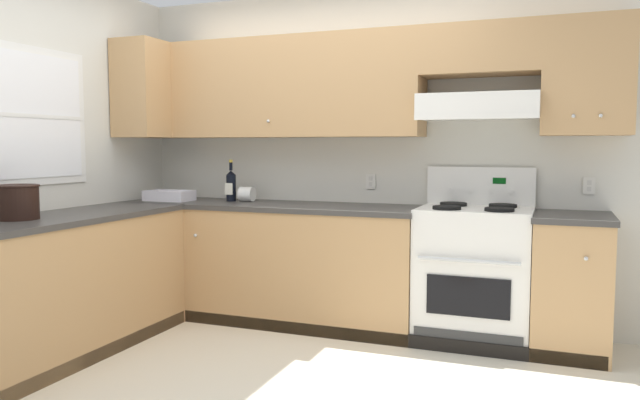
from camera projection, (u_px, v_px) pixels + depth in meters
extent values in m
plane|color=beige|center=(233.00, 381.00, 3.56)|extent=(7.04, 7.04, 0.00)
cube|color=silver|center=(386.00, 156.00, 4.79)|extent=(4.68, 0.12, 2.55)
cube|color=tan|center=(278.00, 88.00, 4.81)|extent=(2.27, 0.34, 0.76)
cube|color=tan|center=(587.00, 77.00, 4.02)|extent=(0.56, 0.34, 0.76)
cube|color=tan|center=(481.00, 50.00, 4.24)|extent=(0.80, 0.34, 0.34)
cube|color=white|center=(479.00, 107.00, 4.24)|extent=(0.80, 0.46, 0.17)
cube|color=white|center=(475.00, 116.00, 4.04)|extent=(0.80, 0.03, 0.04)
sphere|color=silver|center=(268.00, 121.00, 4.66)|extent=(0.02, 0.02, 0.02)
sphere|color=silver|center=(573.00, 116.00, 3.90)|extent=(0.02, 0.02, 0.02)
sphere|color=silver|center=(601.00, 116.00, 3.84)|extent=(0.02, 0.02, 0.02)
cube|color=silver|center=(371.00, 181.00, 4.77)|extent=(0.08, 0.01, 0.12)
cube|color=silver|center=(370.00, 178.00, 4.77)|extent=(0.03, 0.00, 0.03)
cube|color=silver|center=(370.00, 184.00, 4.77)|extent=(0.03, 0.00, 0.03)
cube|color=silver|center=(589.00, 186.00, 4.22)|extent=(0.08, 0.01, 0.12)
cube|color=silver|center=(589.00, 183.00, 4.21)|extent=(0.03, 0.00, 0.03)
cube|color=silver|center=(589.00, 189.00, 4.22)|extent=(0.03, 0.00, 0.03)
cube|color=silver|center=(24.00, 157.00, 4.12)|extent=(0.12, 4.00, 2.55)
cube|color=white|center=(28.00, 116.00, 4.07)|extent=(0.04, 1.00, 0.92)
cube|color=white|center=(30.00, 116.00, 4.06)|extent=(0.01, 0.90, 0.82)
cube|color=white|center=(31.00, 116.00, 4.06)|extent=(0.01, 0.90, 0.02)
cube|color=tan|center=(153.00, 91.00, 5.01)|extent=(0.34, 0.64, 0.76)
cube|color=tan|center=(270.00, 264.00, 4.81)|extent=(2.34, 0.61, 0.87)
cube|color=#3D3A38|center=(269.00, 206.00, 4.77)|extent=(2.36, 0.63, 0.04)
cube|color=tan|center=(571.00, 287.00, 4.03)|extent=(0.47, 0.61, 0.87)
cube|color=#3D3A38|center=(573.00, 217.00, 3.99)|extent=(0.50, 0.63, 0.04)
cube|color=black|center=(333.00, 331.00, 4.36)|extent=(3.54, 0.06, 0.09)
sphere|color=silver|center=(195.00, 235.00, 4.66)|extent=(0.03, 0.03, 0.03)
sphere|color=silver|center=(586.00, 259.00, 3.69)|extent=(0.03, 0.03, 0.03)
cube|color=tan|center=(61.00, 289.00, 3.96)|extent=(0.61, 1.89, 0.87)
cube|color=#3D3A38|center=(58.00, 219.00, 3.92)|extent=(0.63, 1.91, 0.04)
cube|color=black|center=(97.00, 354.00, 3.89)|extent=(0.06, 1.85, 0.09)
cube|color=white|center=(474.00, 276.00, 4.25)|extent=(0.76, 0.58, 0.91)
cube|color=black|center=(468.00, 297.00, 3.99)|extent=(0.53, 0.01, 0.26)
cylinder|color=silver|center=(468.00, 261.00, 3.94)|extent=(0.65, 0.02, 0.02)
cube|color=#333333|center=(467.00, 340.00, 4.01)|extent=(0.70, 0.01, 0.11)
cube|color=white|center=(475.00, 210.00, 4.21)|extent=(0.76, 0.58, 0.02)
cube|color=white|center=(480.00, 187.00, 4.46)|extent=(0.76, 0.04, 0.29)
cube|color=#053F0C|center=(499.00, 181.00, 4.39)|extent=(0.09, 0.01, 0.04)
cylinder|color=black|center=(447.00, 208.00, 4.14)|extent=(0.19, 0.19, 0.02)
cylinder|color=black|center=(447.00, 209.00, 4.14)|extent=(0.07, 0.07, 0.01)
cylinder|color=black|center=(499.00, 210.00, 4.02)|extent=(0.19, 0.19, 0.02)
cylinder|color=black|center=(499.00, 211.00, 4.02)|extent=(0.07, 0.07, 0.01)
cylinder|color=black|center=(453.00, 204.00, 4.40)|extent=(0.19, 0.19, 0.02)
cylinder|color=black|center=(453.00, 205.00, 4.40)|extent=(0.07, 0.07, 0.01)
cylinder|color=black|center=(503.00, 206.00, 4.28)|extent=(0.19, 0.19, 0.02)
cylinder|color=black|center=(503.00, 207.00, 4.28)|extent=(0.07, 0.07, 0.01)
cylinder|color=white|center=(451.00, 190.00, 4.51)|extent=(0.04, 0.02, 0.04)
cylinder|color=white|center=(470.00, 191.00, 4.46)|extent=(0.04, 0.02, 0.04)
cylinder|color=white|center=(490.00, 191.00, 4.41)|extent=(0.04, 0.02, 0.04)
cylinder|color=white|center=(511.00, 192.00, 4.36)|extent=(0.04, 0.02, 0.04)
cylinder|color=black|center=(231.00, 188.00, 4.96)|extent=(0.08, 0.08, 0.21)
cone|color=black|center=(231.00, 173.00, 4.94)|extent=(0.08, 0.08, 0.04)
cylinder|color=black|center=(231.00, 165.00, 4.94)|extent=(0.03, 0.03, 0.09)
cylinder|color=gold|center=(231.00, 161.00, 4.94)|extent=(0.03, 0.03, 0.02)
cube|color=silver|center=(229.00, 189.00, 4.92)|extent=(0.07, 0.00, 0.09)
cube|color=silver|center=(169.00, 200.00, 5.01)|extent=(0.30, 0.18, 0.02)
cube|color=silver|center=(162.00, 196.00, 4.91)|extent=(0.37, 0.01, 0.08)
cube|color=silver|center=(177.00, 195.00, 5.10)|extent=(0.37, 0.01, 0.08)
cube|color=silver|center=(151.00, 195.00, 5.07)|extent=(0.01, 0.19, 0.08)
cube|color=silver|center=(188.00, 196.00, 4.94)|extent=(0.01, 0.19, 0.08)
cylinder|color=black|center=(18.00, 202.00, 3.70)|extent=(0.24, 0.24, 0.21)
torus|color=black|center=(17.00, 186.00, 3.69)|extent=(0.26, 0.26, 0.01)
cylinder|color=white|center=(247.00, 194.00, 4.94)|extent=(0.11, 0.12, 0.12)
cylinder|color=#9E7A51|center=(241.00, 194.00, 4.96)|extent=(0.01, 0.04, 0.04)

